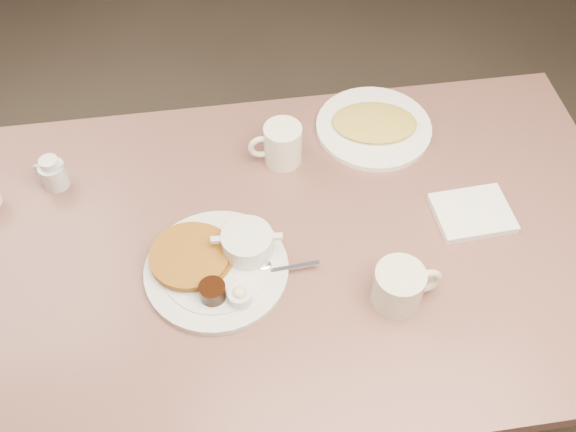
{
  "coord_description": "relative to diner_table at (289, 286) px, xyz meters",
  "views": [
    {
      "loc": [
        -0.12,
        -0.8,
        1.88
      ],
      "look_at": [
        0.0,
        0.02,
        0.82
      ],
      "focal_mm": 40.77,
      "sensor_mm": 36.0,
      "label": 1
    }
  ],
  "objects": [
    {
      "name": "diner_table",
      "position": [
        0.0,
        0.0,
        0.0
      ],
      "size": [
        1.5,
        0.9,
        0.75
      ],
      "color": "#84564C",
      "rests_on": "ground"
    },
    {
      "name": "main_plate",
      "position": [
        -0.15,
        -0.04,
        0.19
      ],
      "size": [
        0.37,
        0.32,
        0.07
      ],
      "color": "silver",
      "rests_on": "diner_table"
    },
    {
      "name": "coffee_mug_near",
      "position": [
        0.19,
        -0.16,
        0.22
      ],
      "size": [
        0.14,
        0.11,
        0.09
      ],
      "color": "beige",
      "rests_on": "diner_table"
    },
    {
      "name": "napkin",
      "position": [
        0.41,
        0.02,
        0.18
      ],
      "size": [
        0.17,
        0.14,
        0.02
      ],
      "color": "white",
      "rests_on": "diner_table"
    },
    {
      "name": "coffee_mug_far",
      "position": [
        0.02,
        0.24,
        0.22
      ],
      "size": [
        0.13,
        0.09,
        0.1
      ],
      "color": "white",
      "rests_on": "diner_table"
    },
    {
      "name": "creamer_right",
      "position": [
        -0.5,
        0.24,
        0.21
      ],
      "size": [
        0.08,
        0.06,
        0.08
      ],
      "color": "silver",
      "rests_on": "diner_table"
    },
    {
      "name": "hash_plate",
      "position": [
        0.25,
        0.31,
        0.18
      ],
      "size": [
        0.33,
        0.33,
        0.04
      ],
      "color": "white",
      "rests_on": "diner_table"
    }
  ]
}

